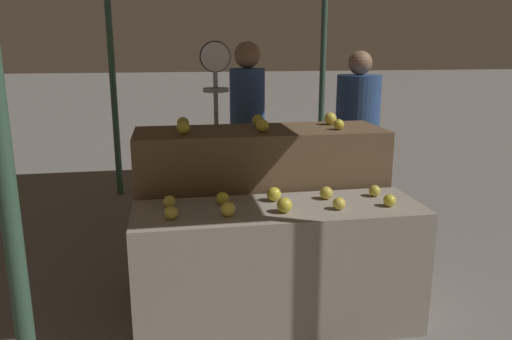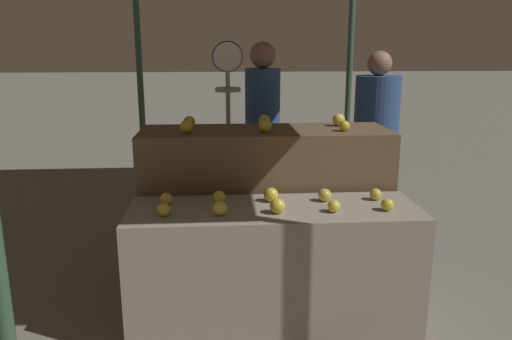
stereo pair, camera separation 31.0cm
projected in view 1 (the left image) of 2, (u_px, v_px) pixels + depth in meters
The scene contains 22 objects.
ground_plane at pixel (278, 325), 3.06m from camera, with size 60.00×60.00×0.00m, color slate.
display_counter_front at pixel (279, 268), 2.96m from camera, with size 1.68×0.55×0.76m, color gray.
display_counter_back at pixel (260, 208), 3.49m from camera, with size 1.68×0.55×1.11m, color brown.
apple_front_0 at pixel (171, 213), 2.66m from camera, with size 0.07×0.07×0.07m, color gold.
apple_front_1 at pixel (228, 209), 2.71m from camera, with size 0.08×0.08×0.08m, color yellow.
apple_front_2 at pixel (284, 205), 2.77m from camera, with size 0.09×0.09×0.09m, color gold.
apple_front_3 at pixel (339, 204), 2.82m from camera, with size 0.07×0.07×0.07m, color yellow.
apple_front_4 at pixel (390, 200), 2.87m from camera, with size 0.07×0.07×0.07m, color gold.
apple_front_5 at pixel (169, 202), 2.86m from camera, with size 0.07×0.07×0.07m, color yellow.
apple_front_6 at pixel (223, 198), 2.91m from camera, with size 0.08×0.08×0.08m, color gold.
apple_front_7 at pixel (274, 194), 2.97m from camera, with size 0.09×0.09×0.09m, color gold.
apple_front_8 at pixel (326, 193), 3.01m from camera, with size 0.08×0.08×0.08m, color gold.
apple_front_9 at pixel (375, 191), 3.07m from camera, with size 0.07×0.07×0.07m, color gold.
apple_back_0 at pixel (183, 128), 3.16m from camera, with size 0.09×0.09×0.09m, color gold.
apple_back_1 at pixel (262, 126), 3.24m from camera, with size 0.09×0.09×0.09m, color gold.
apple_back_2 at pixel (339, 124), 3.34m from camera, with size 0.07×0.07×0.07m, color gold.
apple_back_3 at pixel (183, 123), 3.37m from camera, with size 0.08×0.08×0.08m, color gold.
apple_back_4 at pixel (258, 121), 3.46m from camera, with size 0.08×0.08×0.08m, color gold.
apple_back_5 at pixel (330, 119), 3.55m from camera, with size 0.09×0.09×0.09m, color yellow.
produce_scale at pixel (216, 105), 3.89m from camera, with size 0.24×0.20×1.70m.
person_vendor_at_scale at pixel (247, 124), 4.32m from camera, with size 0.32×0.32×1.70m.
person_customer_left at pixel (357, 129), 4.54m from camera, with size 0.47×0.47×1.62m.
Camera 1 is at (-0.61, -2.67, 1.66)m, focal length 35.00 mm.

